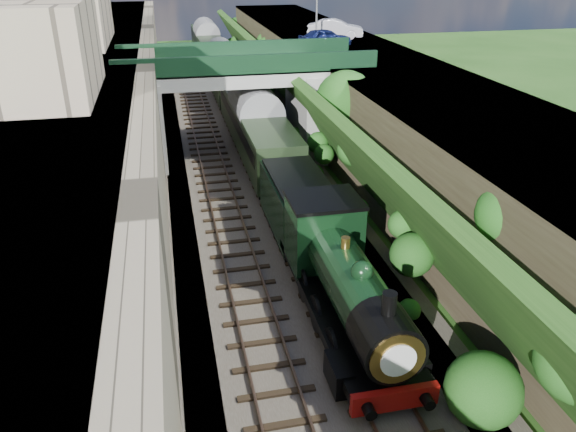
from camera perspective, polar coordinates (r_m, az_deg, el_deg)
The scene contains 18 objects.
ground at distance 18.59m, azimuth 5.70°, elevation -18.59°, with size 160.00×160.00×0.00m, color #1E4714.
trackbed at distance 35.31m, azimuth -4.15°, elevation 4.16°, with size 10.00×90.00×0.20m, color #473F38.
retaining_wall at distance 33.93m, azimuth -13.65°, elevation 8.68°, with size 1.00×90.00×7.00m, color #756B56.
street_plateau_left at distance 34.21m, azimuth -19.55°, elevation 8.06°, with size 6.00×90.00×7.00m, color #262628.
street_plateau_right at distance 36.82m, azimuth 10.69°, elevation 9.64°, with size 8.00×90.00×6.25m, color #262628.
embankment_slope at distance 34.98m, azimuth 4.02°, elevation 8.52°, with size 4.82×91.25×6.50m.
track_left at distance 35.06m, azimuth -7.40°, elevation 4.10°, with size 2.50×90.00×0.20m.
track_right at distance 35.43m, azimuth -2.23°, elevation 4.54°, with size 2.50×90.00×0.20m.
road_bridge at distance 38.04m, azimuth -3.83°, elevation 12.01°, with size 16.00×6.40×7.25m.
building_near at distance 27.33m, azimuth -23.56°, elevation 15.28°, with size 4.00×8.00×4.00m, color gray.
tree at distance 34.14m, azimuth 5.97°, elevation 11.35°, with size 3.60×3.80×6.60m.
car_blue at distance 43.79m, azimuth 3.78°, elevation 17.60°, with size 1.64×4.07×1.39m, color #111A4D.
car_silver at distance 48.79m, azimuth 4.83°, elevation 18.44°, with size 1.59×4.56×1.50m, color silver.
locomotive at distance 20.66m, azimuth 5.81°, elevation -6.83°, with size 3.10×10.23×3.83m.
tender at distance 27.03m, azimuth 1.05°, elevation 0.82°, with size 2.70×6.00×3.05m.
coach_front at distance 38.49m, azimuth -3.33°, elevation 9.06°, with size 2.90×18.00×3.70m.
coach_middle at distance 56.63m, azimuth -6.54°, elevation 14.26°, with size 2.90×18.00×3.70m.
coach_rear at distance 75.10m, azimuth -8.23°, elevation 16.91°, with size 2.90×18.00×3.70m.
Camera 1 is at (-4.56, -12.60, 12.88)m, focal length 35.00 mm.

